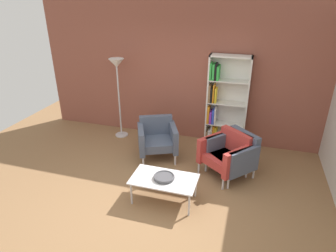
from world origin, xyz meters
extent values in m
plane|color=olive|center=(0.00, 0.00, 0.00)|extent=(8.32, 8.32, 0.00)
cube|color=brown|center=(0.00, 2.46, 1.45)|extent=(6.40, 0.12, 2.90)
cube|color=silver|center=(0.53, 2.23, 0.95)|extent=(0.03, 0.30, 1.90)
cube|color=silver|center=(1.30, 2.23, 0.95)|extent=(0.03, 0.30, 1.90)
cube|color=silver|center=(0.92, 2.23, 1.89)|extent=(0.80, 0.30, 0.03)
cube|color=silver|center=(0.92, 2.23, 0.01)|extent=(0.80, 0.30, 0.03)
cube|color=silver|center=(0.92, 2.37, 0.95)|extent=(0.80, 0.02, 1.90)
cube|color=silver|center=(0.92, 2.23, 0.49)|extent=(0.76, 0.28, 0.02)
cube|color=silver|center=(0.92, 2.23, 0.95)|extent=(0.76, 0.28, 0.02)
cube|color=silver|center=(0.92, 2.23, 1.41)|extent=(0.76, 0.28, 0.02)
cube|color=olive|center=(0.56, 2.22, 0.18)|extent=(0.03, 0.25, 0.27)
cube|color=white|center=(0.61, 2.19, 0.19)|extent=(0.04, 0.19, 0.29)
cube|color=white|center=(0.65, 2.18, 0.25)|extent=(0.02, 0.19, 0.41)
cube|color=orange|center=(0.70, 2.20, 0.24)|extent=(0.03, 0.22, 0.40)
cube|color=yellow|center=(0.74, 2.20, 0.23)|extent=(0.04, 0.21, 0.37)
cube|color=orange|center=(0.57, 2.18, 0.68)|extent=(0.04, 0.17, 0.36)
cube|color=purple|center=(0.62, 2.20, 0.63)|extent=(0.04, 0.23, 0.26)
cube|color=blue|center=(0.67, 2.20, 0.65)|extent=(0.04, 0.23, 0.30)
cube|color=white|center=(0.71, 2.19, 0.68)|extent=(0.02, 0.20, 0.35)
cube|color=olive|center=(0.56, 2.19, 1.14)|extent=(0.04, 0.21, 0.35)
cube|color=black|center=(0.60, 2.19, 1.12)|extent=(0.03, 0.20, 0.31)
cube|color=orange|center=(0.65, 2.21, 1.14)|extent=(0.03, 0.23, 0.36)
cube|color=yellow|center=(0.69, 2.18, 1.11)|extent=(0.03, 0.17, 0.30)
cube|color=green|center=(0.56, 2.19, 1.58)|extent=(0.03, 0.19, 0.33)
cube|color=green|center=(0.61, 2.22, 1.58)|extent=(0.04, 0.25, 0.31)
cube|color=black|center=(0.66, 2.19, 1.58)|extent=(0.03, 0.19, 0.32)
cube|color=green|center=(0.70, 2.22, 1.56)|extent=(0.04, 0.25, 0.27)
cube|color=silver|center=(0.25, 0.14, 0.39)|extent=(1.00, 0.56, 0.02)
cylinder|color=silver|center=(-0.20, -0.09, 0.19)|extent=(0.03, 0.03, 0.38)
cylinder|color=silver|center=(0.70, -0.09, 0.19)|extent=(0.03, 0.03, 0.38)
cylinder|color=silver|center=(-0.20, 0.37, 0.19)|extent=(0.03, 0.03, 0.38)
cylinder|color=silver|center=(0.70, 0.37, 0.19)|extent=(0.03, 0.03, 0.38)
cylinder|color=#4C4C51|center=(0.25, 0.14, 0.41)|extent=(0.13, 0.13, 0.02)
cylinder|color=#4C4C51|center=(0.25, 0.14, 0.43)|extent=(0.32, 0.32, 0.02)
torus|color=#4C4C51|center=(0.25, 0.14, 0.44)|extent=(0.32, 0.32, 0.02)
cube|color=#B73833|center=(1.04, 1.10, 0.32)|extent=(0.86, 0.85, 0.16)
cube|color=#B73833|center=(1.21, 1.32, 0.59)|extent=(0.58, 0.48, 0.38)
cube|color=#B73833|center=(0.78, 1.28, 0.43)|extent=(0.46, 0.55, 0.46)
cube|color=#B73833|center=(1.28, 0.90, 0.43)|extent=(0.46, 0.55, 0.46)
cylinder|color=silver|center=(0.62, 1.04, 0.12)|extent=(0.04, 0.04, 0.24)
cylinder|color=silver|center=(1.09, 0.68, 0.12)|extent=(0.04, 0.04, 0.24)
cylinder|color=silver|center=(0.97, 1.50, 0.12)|extent=(0.04, 0.04, 0.24)
cylinder|color=silver|center=(1.44, 1.14, 0.12)|extent=(0.04, 0.04, 0.24)
cube|color=#4C566B|center=(-0.26, 1.33, 0.32)|extent=(0.82, 0.79, 0.16)
cube|color=#4C566B|center=(-0.37, 1.58, 0.59)|extent=(0.63, 0.38, 0.38)
cube|color=#4C566B|center=(-0.54, 1.18, 0.43)|extent=(0.35, 0.61, 0.46)
cube|color=#4C566B|center=(0.03, 1.44, 0.43)|extent=(0.35, 0.61, 0.46)
cylinder|color=silver|center=(-0.41, 0.92, 0.12)|extent=(0.04, 0.04, 0.24)
cylinder|color=silver|center=(0.14, 1.17, 0.12)|extent=(0.04, 0.04, 0.24)
cylinder|color=silver|center=(-0.65, 1.45, 0.12)|extent=(0.04, 0.04, 0.24)
cylinder|color=silver|center=(-0.10, 1.70, 0.12)|extent=(0.04, 0.04, 0.24)
cube|color=#4C566B|center=(1.16, 1.15, 0.32)|extent=(0.86, 0.86, 0.16)
cube|color=#4C566B|center=(1.34, 1.35, 0.59)|extent=(0.55, 0.52, 0.38)
cube|color=#4C566B|center=(0.92, 1.35, 0.43)|extent=(0.49, 0.52, 0.46)
cube|color=#4C566B|center=(1.38, 0.93, 0.43)|extent=(0.49, 0.52, 0.46)
cylinder|color=silver|center=(0.73, 1.13, 0.12)|extent=(0.04, 0.04, 0.24)
cylinder|color=silver|center=(1.17, 0.72, 0.12)|extent=(0.04, 0.04, 0.24)
cylinder|color=silver|center=(1.12, 1.56, 0.12)|extent=(0.04, 0.04, 0.24)
cylinder|color=silver|center=(1.56, 1.15, 0.12)|extent=(0.04, 0.04, 0.24)
cylinder|color=silver|center=(-1.36, 2.02, 0.01)|extent=(0.28, 0.28, 0.02)
cylinder|color=silver|center=(-1.36, 2.02, 0.85)|extent=(0.03, 0.03, 1.65)
cone|color=white|center=(-1.36, 2.02, 1.65)|extent=(0.32, 0.32, 0.18)
camera|label=1|loc=(1.37, -3.36, 2.99)|focal=31.19mm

